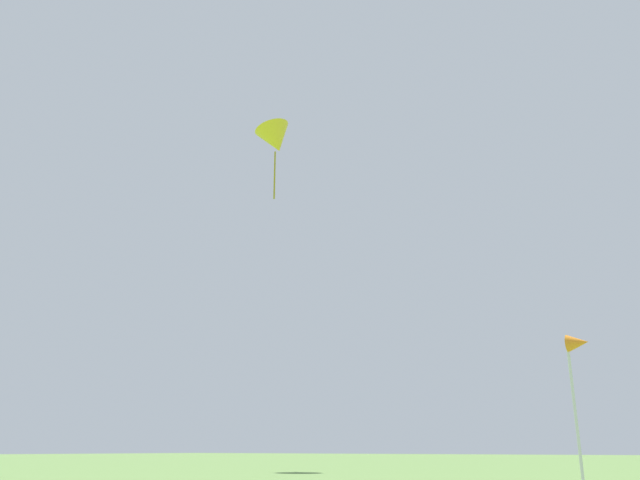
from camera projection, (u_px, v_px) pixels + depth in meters
name	position (u px, v px, depth m)	size (l,w,h in m)	color
distant_kite_yellow_far_center	(275.00, 140.00, 20.01)	(1.54, 1.53, 2.59)	yellow
marker_flag	(577.00, 354.00, 8.87)	(0.30, 0.24, 2.00)	silver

